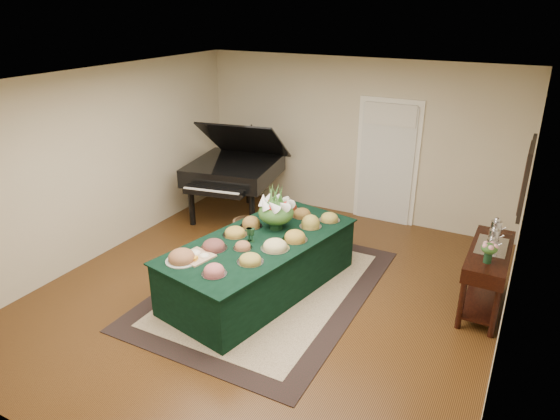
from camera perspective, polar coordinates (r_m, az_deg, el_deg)
The scene contains 14 objects.
ground at distance 6.61m, azimuth -1.23°, elevation -9.32°, with size 6.00×6.00×0.00m, color black.
area_rug at distance 6.69m, azimuth -1.38°, elevation -8.84°, with size 2.49×3.49×0.01m.
kitchen_doorway at distance 8.52m, azimuth 12.09°, elevation 5.23°, with size 1.05×0.07×2.10m.
buffet_table at distance 6.49m, azimuth -2.23°, elevation -6.24°, with size 1.75×2.84×0.73m.
food_platters at distance 6.35m, azimuth -2.19°, elevation -2.76°, with size 1.40×2.32×0.13m.
cutting_board at distance 5.97m, azimuth -9.48°, elevation -5.03°, with size 0.42×0.42×0.10m.
green_goblets at distance 6.25m, azimuth -3.44°, elevation -2.83°, with size 0.11×0.08×0.18m.
floral_centerpiece at distance 6.51m, azimuth -0.45°, elevation 0.20°, with size 0.49×0.49×0.49m.
grand_piano at distance 8.59m, azimuth -5.24°, elevation 4.65°, with size 1.68×1.87×1.72m.
wicker_basket at distance 8.08m, azimuth -3.90°, elevation -2.06°, with size 0.42×0.42×0.26m, color #96673C.
mahogany_sideboard at distance 6.47m, azimuth 22.71°, elevation -5.58°, with size 0.45×1.32×0.82m.
tea_service at distance 6.43m, azimuth 23.21°, elevation -2.84°, with size 0.34×0.58×0.30m.
pink_bouquet at distance 5.98m, azimuth 22.80°, elevation -4.14°, with size 0.20×0.20×0.25m.
wall_painting at distance 6.06m, azimuth 26.35°, elevation 3.43°, with size 0.05×0.95×0.75m.
Camera 1 is at (2.74, -4.89, 3.50)m, focal length 32.00 mm.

